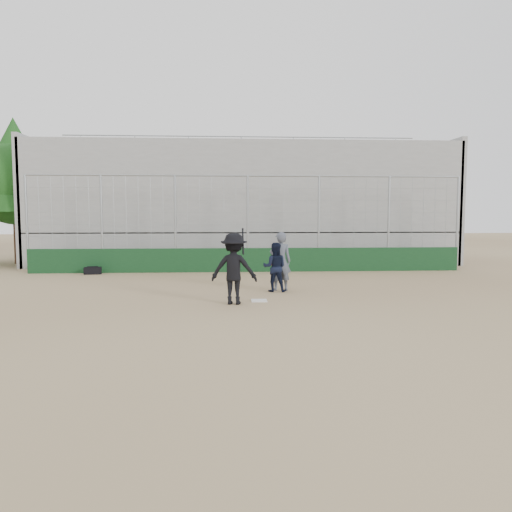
{
  "coord_description": "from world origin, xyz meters",
  "views": [
    {
      "loc": [
        -0.95,
        -13.83,
        2.49
      ],
      "look_at": [
        0.0,
        1.4,
        1.15
      ],
      "focal_mm": 35.0,
      "sensor_mm": 36.0,
      "label": 1
    }
  ],
  "objects": [
    {
      "name": "ground",
      "position": [
        0.0,
        0.0,
        0.0
      ],
      "size": [
        90.0,
        90.0,
        0.0
      ],
      "primitive_type": "plane",
      "color": "olive",
      "rests_on": "ground"
    },
    {
      "name": "catcher_crouched",
      "position": [
        0.6,
        1.61,
        0.53
      ],
      "size": [
        0.85,
        0.71,
        1.06
      ],
      "color": "black",
      "rests_on": "ground"
    },
    {
      "name": "home_plate",
      "position": [
        0.0,
        0.0,
        0.01
      ],
      "size": [
        0.44,
        0.44,
        0.02
      ],
      "primitive_type": "cube",
      "color": "white",
      "rests_on": "ground"
    },
    {
      "name": "backstop",
      "position": [
        0.0,
        7.0,
        0.96
      ],
      "size": [
        18.1,
        0.25,
        4.04
      ],
      "color": "#103217",
      "rests_on": "ground"
    },
    {
      "name": "tree_left",
      "position": [
        -11.0,
        11.0,
        4.39
      ],
      "size": [
        4.48,
        4.48,
        7.0
      ],
      "color": "#372014",
      "rests_on": "ground"
    },
    {
      "name": "equipment_bag",
      "position": [
        -6.28,
        6.48,
        0.15
      ],
      "size": [
        0.71,
        0.38,
        0.33
      ],
      "color": "black",
      "rests_on": "ground"
    },
    {
      "name": "bleachers",
      "position": [
        0.0,
        11.95,
        2.92
      ],
      "size": [
        20.25,
        6.7,
        6.98
      ],
      "color": "gray",
      "rests_on": "ground"
    },
    {
      "name": "umpire",
      "position": [
        0.81,
        1.87,
        0.84
      ],
      "size": [
        0.69,
        0.46,
        1.68
      ],
      "primitive_type": "imported",
      "rotation": [
        0.0,
        0.0,
        3.16
      ],
      "color": "#4A515E",
      "rests_on": "ground"
    },
    {
      "name": "batter_at_plate",
      "position": [
        -0.71,
        -0.4,
        0.97
      ],
      "size": [
        1.35,
        0.91,
        2.06
      ],
      "color": "black",
      "rests_on": "ground"
    }
  ]
}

